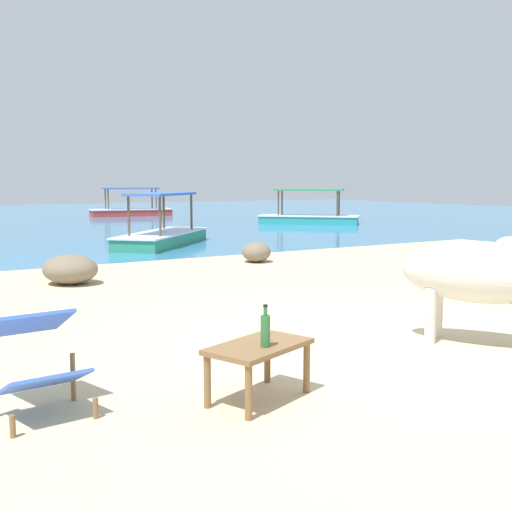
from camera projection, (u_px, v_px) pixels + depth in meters
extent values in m
cube|color=#CCB78E|center=(402.00, 343.00, 6.00)|extent=(18.00, 14.00, 0.04)
cube|color=teal|center=(9.00, 221.00, 24.72)|extent=(60.00, 36.00, 0.03)
cylinder|color=beige|center=(437.00, 310.00, 6.13)|extent=(0.11, 0.11, 0.53)
cylinder|color=beige|center=(430.00, 316.00, 5.87)|extent=(0.11, 0.11, 0.53)
ellipsoid|color=beige|center=(479.00, 272.00, 5.76)|extent=(1.21, 1.53, 0.58)
ellipsoid|color=beige|center=(510.00, 247.00, 5.61)|extent=(0.34, 0.35, 0.19)
cube|color=brown|center=(259.00, 346.00, 4.33)|extent=(0.87, 0.68, 0.04)
cylinder|color=brown|center=(267.00, 359.00, 4.73)|extent=(0.05, 0.05, 0.37)
cylinder|color=brown|center=(307.00, 368.00, 4.51)|extent=(0.05, 0.05, 0.37)
cylinder|color=brown|center=(207.00, 381.00, 4.20)|extent=(0.05, 0.05, 0.37)
cylinder|color=brown|center=(249.00, 392.00, 3.98)|extent=(0.05, 0.05, 0.37)
cylinder|color=#2D6B38|center=(265.00, 331.00, 4.24)|extent=(0.07, 0.07, 0.22)
cylinder|color=#2D6B38|center=(265.00, 311.00, 4.22)|extent=(0.03, 0.03, 0.06)
cylinder|color=black|center=(265.00, 306.00, 4.22)|extent=(0.03, 0.03, 0.02)
cylinder|color=brown|center=(482.00, 294.00, 8.10)|extent=(0.04, 0.04, 0.14)
cylinder|color=brown|center=(503.00, 290.00, 8.42)|extent=(0.04, 0.04, 0.14)
cylinder|color=brown|center=(512.00, 291.00, 7.77)|extent=(0.04, 0.04, 0.34)
cube|color=orange|center=(508.00, 281.00, 8.08)|extent=(0.57, 0.49, 0.21)
cylinder|color=brown|center=(96.00, 408.00, 4.02)|extent=(0.04, 0.04, 0.14)
cylinder|color=brown|center=(13.00, 426.00, 3.72)|extent=(0.04, 0.04, 0.14)
cylinder|color=brown|center=(73.00, 377.00, 4.34)|extent=(0.04, 0.04, 0.34)
cube|color=#3D66C6|center=(44.00, 382.00, 4.01)|extent=(0.55, 0.47, 0.21)
cube|color=#3D66C6|center=(28.00, 324.00, 4.23)|extent=(0.56, 0.50, 0.23)
ellipsoid|color=#756651|center=(256.00, 252.00, 11.84)|extent=(0.78, 0.81, 0.39)
ellipsoid|color=#756651|center=(70.00, 269.00, 9.29)|extent=(1.07, 1.12, 0.45)
cube|color=teal|center=(309.00, 220.00, 22.90)|extent=(3.37, 3.28, 0.28)
cube|color=white|center=(309.00, 216.00, 22.88)|extent=(3.46, 3.37, 0.04)
cylinder|color=brown|center=(339.00, 203.00, 22.96)|extent=(0.06, 0.06, 0.95)
cylinder|color=brown|center=(337.00, 204.00, 22.22)|extent=(0.06, 0.06, 0.95)
cylinder|color=brown|center=(282.00, 203.00, 23.43)|extent=(0.06, 0.06, 0.95)
cylinder|color=brown|center=(278.00, 204.00, 22.68)|extent=(0.06, 0.06, 0.95)
cube|color=#339356|center=(309.00, 190.00, 22.76)|extent=(2.47, 2.41, 0.06)
cube|color=#338E66|center=(162.00, 240.00, 15.24)|extent=(3.30, 3.35, 0.28)
cube|color=white|center=(162.00, 233.00, 15.22)|extent=(3.39, 3.44, 0.04)
cylinder|color=brown|center=(160.00, 217.00, 14.03)|extent=(0.06, 0.06, 0.95)
cylinder|color=brown|center=(129.00, 217.00, 14.21)|extent=(0.06, 0.06, 0.95)
cylinder|color=brown|center=(191.00, 213.00, 16.12)|extent=(0.06, 0.06, 0.95)
cylinder|color=brown|center=(164.00, 212.00, 16.29)|extent=(0.06, 0.06, 0.95)
cube|color=#3D66C6|center=(162.00, 194.00, 15.10)|extent=(2.43, 2.46, 0.06)
cube|color=#C63833|center=(131.00, 213.00, 28.26)|extent=(3.72, 1.60, 0.28)
cube|color=white|center=(131.00, 209.00, 28.24)|extent=(3.80, 1.66, 0.04)
cylinder|color=brown|center=(108.00, 200.00, 27.42)|extent=(0.06, 0.06, 0.95)
cylinder|color=brown|center=(105.00, 199.00, 28.12)|extent=(0.06, 0.06, 0.95)
cylinder|color=brown|center=(156.00, 199.00, 28.25)|extent=(0.06, 0.06, 0.95)
cylinder|color=brown|center=(152.00, 199.00, 28.96)|extent=(0.06, 0.06, 0.95)
cube|color=#3D66C6|center=(130.00, 188.00, 28.13)|extent=(2.63, 1.28, 0.06)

